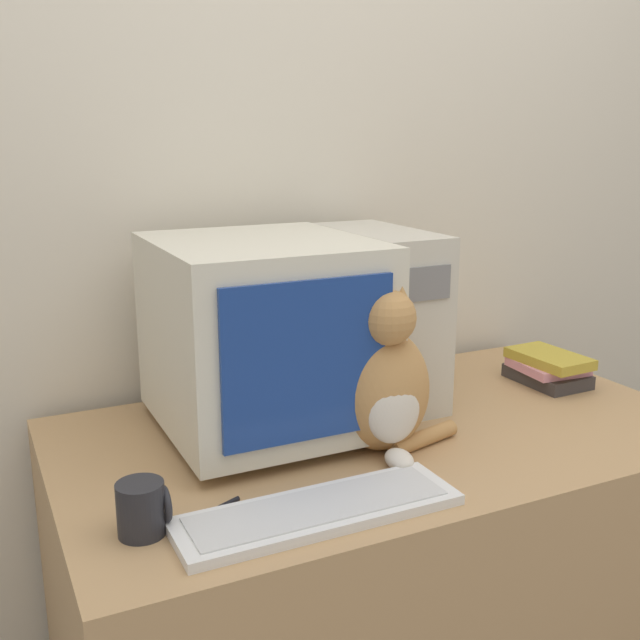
{
  "coord_description": "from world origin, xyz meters",
  "views": [
    {
      "loc": [
        -0.79,
        -0.91,
        1.39
      ],
      "look_at": [
        -0.15,
        0.41,
        1.02
      ],
      "focal_mm": 42.0,
      "sensor_mm": 36.0,
      "label": 1
    }
  ],
  "objects_px": {
    "pen": "(210,513)",
    "mug": "(143,508)",
    "cat": "(383,384)",
    "crt_monitor": "(263,334)",
    "keyboard": "(318,511)",
    "book_stack": "(548,368)",
    "computer_tower": "(379,315)"
  },
  "relations": [
    {
      "from": "crt_monitor",
      "to": "mug",
      "type": "relative_size",
      "value": 5.31
    },
    {
      "from": "crt_monitor",
      "to": "book_stack",
      "type": "distance_m",
      "value": 0.79
    },
    {
      "from": "pen",
      "to": "mug",
      "type": "height_order",
      "value": "mug"
    },
    {
      "from": "cat",
      "to": "mug",
      "type": "bearing_deg",
      "value": -158.93
    },
    {
      "from": "keyboard",
      "to": "pen",
      "type": "height_order",
      "value": "keyboard"
    },
    {
      "from": "cat",
      "to": "mug",
      "type": "relative_size",
      "value": 3.86
    },
    {
      "from": "book_stack",
      "to": "pen",
      "type": "xyz_separation_m",
      "value": [
        -0.99,
        -0.28,
        -0.04
      ]
    },
    {
      "from": "keyboard",
      "to": "mug",
      "type": "height_order",
      "value": "mug"
    },
    {
      "from": "book_stack",
      "to": "computer_tower",
      "type": "bearing_deg",
      "value": 166.12
    },
    {
      "from": "crt_monitor",
      "to": "book_stack",
      "type": "xyz_separation_m",
      "value": [
        0.77,
        -0.03,
        -0.17
      ]
    },
    {
      "from": "keyboard",
      "to": "crt_monitor",
      "type": "bearing_deg",
      "value": 81.41
    },
    {
      "from": "crt_monitor",
      "to": "pen",
      "type": "relative_size",
      "value": 3.79
    },
    {
      "from": "computer_tower",
      "to": "pen",
      "type": "bearing_deg",
      "value": -144.95
    },
    {
      "from": "computer_tower",
      "to": "pen",
      "type": "distance_m",
      "value": 0.7
    },
    {
      "from": "crt_monitor",
      "to": "keyboard",
      "type": "xyz_separation_m",
      "value": [
        -0.06,
        -0.39,
        -0.2
      ]
    },
    {
      "from": "cat",
      "to": "pen",
      "type": "bearing_deg",
      "value": -157.0
    },
    {
      "from": "cat",
      "to": "crt_monitor",
      "type": "bearing_deg",
      "value": 139.21
    },
    {
      "from": "book_stack",
      "to": "keyboard",
      "type": "bearing_deg",
      "value": -156.42
    },
    {
      "from": "keyboard",
      "to": "mug",
      "type": "bearing_deg",
      "value": 165.43
    },
    {
      "from": "crt_monitor",
      "to": "cat",
      "type": "height_order",
      "value": "crt_monitor"
    },
    {
      "from": "crt_monitor",
      "to": "book_stack",
      "type": "height_order",
      "value": "crt_monitor"
    },
    {
      "from": "cat",
      "to": "pen",
      "type": "relative_size",
      "value": 2.76
    },
    {
      "from": "crt_monitor",
      "to": "keyboard",
      "type": "bearing_deg",
      "value": -98.59
    },
    {
      "from": "keyboard",
      "to": "cat",
      "type": "bearing_deg",
      "value": 38.65
    },
    {
      "from": "cat",
      "to": "pen",
      "type": "height_order",
      "value": "cat"
    },
    {
      "from": "crt_monitor",
      "to": "mug",
      "type": "distance_m",
      "value": 0.49
    },
    {
      "from": "cat",
      "to": "book_stack",
      "type": "xyz_separation_m",
      "value": [
        0.59,
        0.17,
        -0.1
      ]
    },
    {
      "from": "crt_monitor",
      "to": "mug",
      "type": "bearing_deg",
      "value": -136.47
    },
    {
      "from": "keyboard",
      "to": "book_stack",
      "type": "xyz_separation_m",
      "value": [
        0.83,
        0.36,
        0.03
      ]
    },
    {
      "from": "computer_tower",
      "to": "mug",
      "type": "distance_m",
      "value": 0.79
    },
    {
      "from": "keyboard",
      "to": "mug",
      "type": "xyz_separation_m",
      "value": [
        -0.28,
        0.07,
        0.03
      ]
    },
    {
      "from": "computer_tower",
      "to": "book_stack",
      "type": "relative_size",
      "value": 1.91
    }
  ]
}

